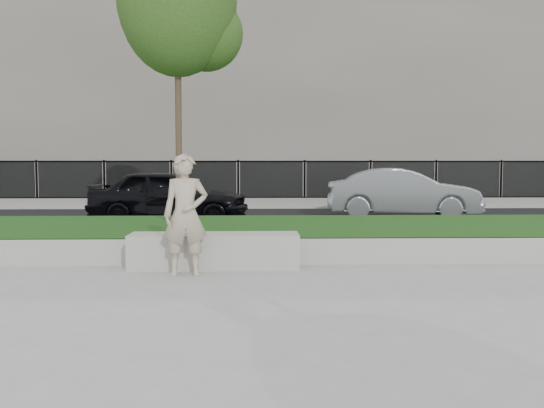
{
  "coord_description": "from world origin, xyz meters",
  "views": [
    {
      "loc": [
        -0.06,
        -8.04,
        1.56
      ],
      "look_at": [
        0.21,
        1.2,
        0.91
      ],
      "focal_mm": 40.0,
      "sensor_mm": 36.0,
      "label": 1
    }
  ],
  "objects_px": {
    "book": "(182,233)",
    "car_silver": "(402,193)",
    "stone_bench": "(214,251)",
    "car_dark": "(169,196)",
    "young_tree": "(182,4)",
    "man": "(186,215)"
  },
  "relations": [
    {
      "from": "car_dark",
      "to": "car_silver",
      "type": "distance_m",
      "value": 6.27
    },
    {
      "from": "car_silver",
      "to": "book",
      "type": "bearing_deg",
      "value": 152.39
    },
    {
      "from": "book",
      "to": "car_dark",
      "type": "xyz_separation_m",
      "value": [
        -1.06,
        6.35,
        0.19
      ]
    },
    {
      "from": "book",
      "to": "young_tree",
      "type": "height_order",
      "value": "young_tree"
    },
    {
      "from": "book",
      "to": "car_silver",
      "type": "bearing_deg",
      "value": 37.21
    },
    {
      "from": "stone_bench",
      "to": "car_dark",
      "type": "relative_size",
      "value": 0.63
    },
    {
      "from": "young_tree",
      "to": "car_silver",
      "type": "bearing_deg",
      "value": 45.63
    },
    {
      "from": "man",
      "to": "book",
      "type": "xyz_separation_m",
      "value": [
        -0.12,
        0.49,
        -0.31
      ]
    },
    {
      "from": "book",
      "to": "car_silver",
      "type": "xyz_separation_m",
      "value": [
        5.09,
        7.56,
        0.19
      ]
    },
    {
      "from": "man",
      "to": "car_silver",
      "type": "distance_m",
      "value": 9.46
    },
    {
      "from": "car_dark",
      "to": "car_silver",
      "type": "height_order",
      "value": "car_silver"
    },
    {
      "from": "car_dark",
      "to": "car_silver",
      "type": "bearing_deg",
      "value": -71.74
    },
    {
      "from": "stone_bench",
      "to": "book",
      "type": "height_order",
      "value": "book"
    },
    {
      "from": "stone_bench",
      "to": "book",
      "type": "relative_size",
      "value": 11.24
    },
    {
      "from": "stone_bench",
      "to": "book",
      "type": "xyz_separation_m",
      "value": [
        -0.47,
        -0.06,
        0.27
      ]
    },
    {
      "from": "young_tree",
      "to": "car_silver",
      "type": "relative_size",
      "value": 1.33
    },
    {
      "from": "man",
      "to": "car_silver",
      "type": "bearing_deg",
      "value": 50.13
    },
    {
      "from": "car_dark",
      "to": "car_silver",
      "type": "xyz_separation_m",
      "value": [
        6.15,
        1.21,
        0.0
      ]
    },
    {
      "from": "book",
      "to": "young_tree",
      "type": "distance_m",
      "value": 4.37
    },
    {
      "from": "car_silver",
      "to": "man",
      "type": "bearing_deg",
      "value": 154.63
    },
    {
      "from": "book",
      "to": "car_dark",
      "type": "distance_m",
      "value": 6.44
    },
    {
      "from": "stone_bench",
      "to": "man",
      "type": "distance_m",
      "value": 0.87
    }
  ]
}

